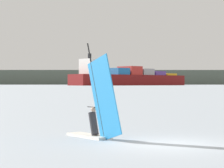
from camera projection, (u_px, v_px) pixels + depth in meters
The scene contains 4 objects.
ground_plane at pixel (169, 144), 17.92m from camera, with size 4000.00×4000.00×0.00m, color #9EA8B2.
windsurfer at pixel (96, 117), 19.80m from camera, with size 2.31×3.15×4.23m.
cargo_ship at pixel (129, 78), 556.16m from camera, with size 150.08×123.02×35.94m.
distant_headland at pixel (140, 78), 1033.85m from camera, with size 1141.49×306.95×28.09m, color #4C564C.
Camera 1 is at (-3.39, -17.73, 2.37)m, focal length 73.85 mm.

